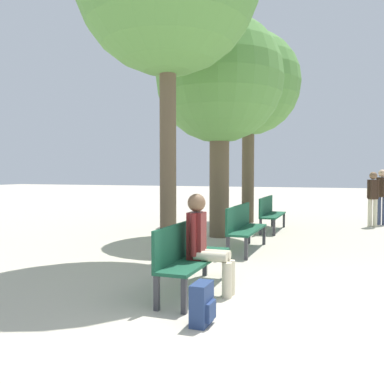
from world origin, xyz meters
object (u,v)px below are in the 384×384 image
Objects in this scene: tree_row_1 at (220,81)px; pedestrian_near at (382,193)px; person_seated at (205,241)px; bench_row_2 at (270,211)px; pedestrian_mid at (373,195)px; backpack at (202,304)px; bench_row_1 at (243,224)px; bench_row_0 at (190,251)px; tree_row_2 at (248,84)px.

pedestrian_near is (3.89, 3.94, -2.82)m from tree_row_1.
pedestrian_near is (2.69, 8.70, 0.26)m from person_seated.
pedestrian_mid is at bearing 35.03° from bench_row_2.
tree_row_1 is at bearing -123.59° from bench_row_2.
backpack is (1.53, -5.83, -3.55)m from tree_row_1.
bench_row_2 is at bearing 90.00° from bench_row_1.
person_seated is 2.98× the size of backpack.
bench_row_1 is 1.41× the size of person_seated.
tree_row_1 is at bearing 104.24° from person_seated.
bench_row_0 is 8.78m from tree_row_2.
bench_row_1 is at bearing 97.51° from backpack.
person_seated is at bearing 106.85° from backpack.
tree_row_2 reaches higher than bench_row_1.
backpack is at bearing -73.15° from person_seated.
tree_row_2 is at bearing 101.52° from bench_row_1.
tree_row_1 reaches higher than backpack.
bench_row_1 is 4.21× the size of backpack.
pedestrian_near reaches higher than person_seated.
bench_row_1 is at bearing -58.92° from tree_row_1.
person_seated is (1.21, -4.75, -3.08)m from tree_row_1.
bench_row_1 is 6.16m from tree_row_2.
bench_row_2 is 3.68m from tree_row_1.
tree_row_1 is at bearing -137.44° from pedestrian_mid.
bench_row_1 is 3.09m from bench_row_2.
person_seated is at bearing -87.89° from bench_row_2.
bench_row_0 is 1.41× the size of person_seated.
pedestrian_near is (2.92, 2.47, 0.42)m from bench_row_2.
tree_row_1 is (-0.98, 4.71, 3.23)m from bench_row_0.
bench_row_2 is 1.16× the size of pedestrian_mid.
tree_row_1 is 12.28× the size of backpack.
bench_row_0 is 8.46m from pedestrian_mid.
tree_row_1 is 3.21m from tree_row_2.
backpack is at bearing -103.60° from pedestrian_near.
tree_row_2 is 3.74× the size of pedestrian_mid.
pedestrian_mid reaches higher than person_seated.
pedestrian_near reaches higher than pedestrian_mid.
tree_row_1 reaches higher than person_seated.
bench_row_0 is 0.31× the size of tree_row_2.
tree_row_1 reaches higher than pedestrian_near.
person_seated is 9.11m from pedestrian_near.
bench_row_0 is 6.18m from bench_row_2.
pedestrian_near is at bearing 62.33° from bench_row_1.
tree_row_1 is 6.22m from pedestrian_near.
tree_row_1 is at bearing 104.72° from backpack.
bench_row_0 is 0.34× the size of tree_row_1.
tree_row_1 reaches higher than bench_row_2.
tree_row_2 is 4.95m from pedestrian_mid.
bench_row_2 is (0.00, 3.09, 0.00)m from bench_row_1.
bench_row_0 is 1.00× the size of bench_row_1.
bench_row_0 is 0.28m from person_seated.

